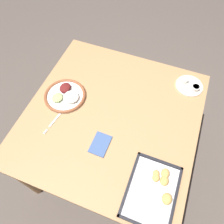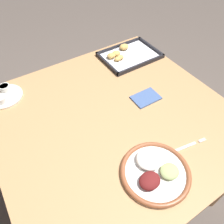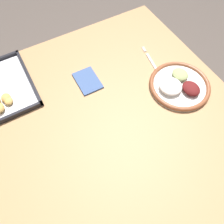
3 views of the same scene
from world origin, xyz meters
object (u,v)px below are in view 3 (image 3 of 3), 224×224
object	(u,v)px
dinner_plate	(179,85)
fork	(152,62)
baking_tray	(1,90)
napkin	(88,81)

from	to	relation	value
dinner_plate	fork	world-z (taller)	dinner_plate
dinner_plate	baking_tray	size ratio (longest dim) A/B	0.78
fork	baking_tray	distance (m)	0.70
dinner_plate	napkin	size ratio (longest dim) A/B	1.94
fork	napkin	distance (m)	0.32
fork	baking_tray	bearing A→B (deg)	84.52
baking_tray	dinner_plate	bearing A→B (deg)	-117.56
dinner_plate	baking_tray	world-z (taller)	dinner_plate
dinner_plate	baking_tray	xyz separation A→B (m)	(0.36, 0.70, -0.00)
baking_tray	fork	bearing A→B (deg)	-104.97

